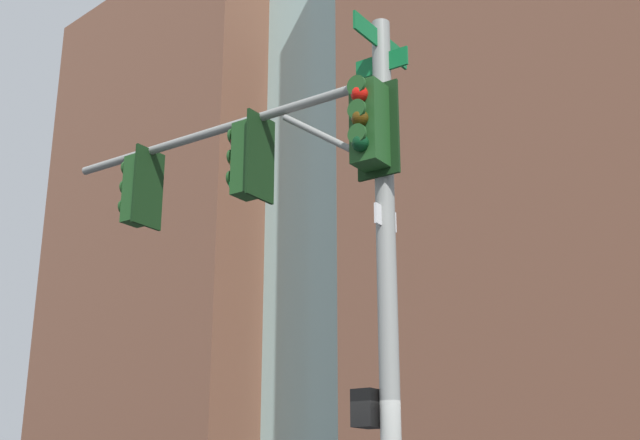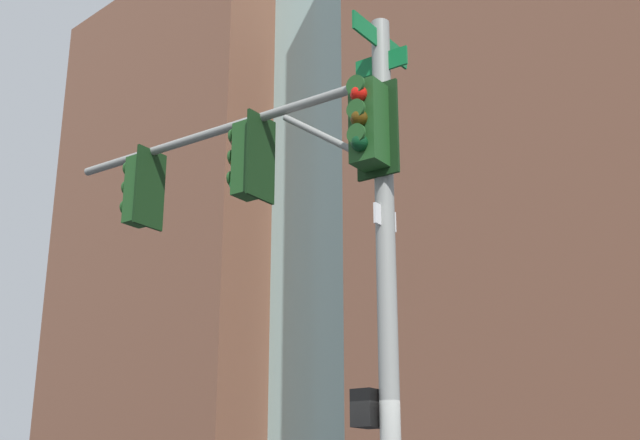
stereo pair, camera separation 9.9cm
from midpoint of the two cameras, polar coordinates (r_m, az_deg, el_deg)
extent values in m
cylinder|color=gray|center=(9.39, 4.82, -5.73)|extent=(0.22, 0.22, 7.05)
cylinder|color=gray|center=(11.75, -6.72, 5.90)|extent=(5.23, 0.90, 0.12)
cylinder|color=gray|center=(10.60, 0.06, 5.85)|extent=(1.04, 0.24, 0.75)
cube|color=#0F6B33|center=(10.58, 4.35, 11.86)|extent=(0.21, 1.21, 0.24)
cube|color=#0F6B33|center=(10.44, 4.39, 10.43)|extent=(0.71, 0.14, 0.24)
cube|color=white|center=(9.66, 4.66, 0.17)|extent=(0.10, 0.45, 0.24)
cube|color=#1E4C1E|center=(11.16, -4.48, 4.03)|extent=(0.39, 0.39, 1.00)
cube|color=black|center=(11.05, -3.72, 4.24)|extent=(0.12, 0.54, 1.16)
sphere|color=#470A07|center=(11.40, -5.25, 5.19)|extent=(0.20, 0.20, 0.20)
cylinder|color=#1E4C1E|center=(11.48, -5.48, 5.53)|extent=(0.07, 0.23, 0.23)
sphere|color=#4C330A|center=(11.29, -5.29, 3.79)|extent=(0.20, 0.20, 0.20)
cylinder|color=#1E4C1E|center=(11.36, -5.53, 4.14)|extent=(0.07, 0.23, 0.23)
sphere|color=green|center=(11.18, -5.33, 2.37)|extent=(0.20, 0.20, 0.20)
cylinder|color=#1E4C1E|center=(11.25, -5.57, 2.73)|extent=(0.07, 0.23, 0.23)
cube|color=#1E4C1E|center=(12.48, -11.69, 1.94)|extent=(0.39, 0.39, 1.00)
cube|color=black|center=(12.35, -11.08, 2.12)|extent=(0.12, 0.54, 1.16)
sphere|color=#470A07|center=(12.72, -12.24, 3.02)|extent=(0.20, 0.20, 0.20)
cylinder|color=#1E4C1E|center=(12.80, -12.41, 3.33)|extent=(0.07, 0.23, 0.23)
sphere|color=#4C330A|center=(12.62, -12.33, 1.75)|extent=(0.20, 0.20, 0.20)
cylinder|color=#1E4C1E|center=(12.70, -12.50, 2.07)|extent=(0.07, 0.23, 0.23)
sphere|color=green|center=(12.52, -12.42, 0.46)|extent=(0.20, 0.20, 0.20)
cylinder|color=#1E4C1E|center=(12.60, -12.60, 0.79)|extent=(0.07, 0.23, 0.23)
cube|color=#1E4C1E|center=(9.79, 3.57, 6.40)|extent=(0.39, 0.39, 1.00)
cube|color=black|center=(9.94, 4.15, 6.02)|extent=(0.54, 0.12, 1.16)
sphere|color=red|center=(9.76, 2.90, 8.42)|extent=(0.20, 0.20, 0.20)
cylinder|color=#1E4C1E|center=(9.75, 2.68, 9.03)|extent=(0.23, 0.07, 0.23)
sphere|color=#4C330A|center=(9.63, 2.92, 6.82)|extent=(0.20, 0.20, 0.20)
cylinder|color=#1E4C1E|center=(9.62, 2.71, 7.44)|extent=(0.23, 0.07, 0.23)
sphere|color=#0A3819|center=(9.51, 2.95, 5.18)|extent=(0.20, 0.20, 0.20)
cylinder|color=#1E4C1E|center=(9.49, 2.73, 5.80)|extent=(0.23, 0.07, 0.23)
cube|color=black|center=(9.36, 3.59, -12.48)|extent=(0.30, 0.39, 0.40)
cube|color=#EA5914|center=(9.43, 2.87, -12.53)|extent=(0.06, 0.25, 0.28)
cube|color=#9EC6C1|center=(60.47, 16.46, 9.83)|extent=(27.65, 32.15, 58.10)
cube|color=brown|center=(61.10, -5.50, -2.23)|extent=(19.33, 18.75, 36.19)
camera|label=1|loc=(0.05, -89.72, -0.09)|focal=47.85mm
camera|label=2|loc=(0.05, 90.28, 0.09)|focal=47.85mm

